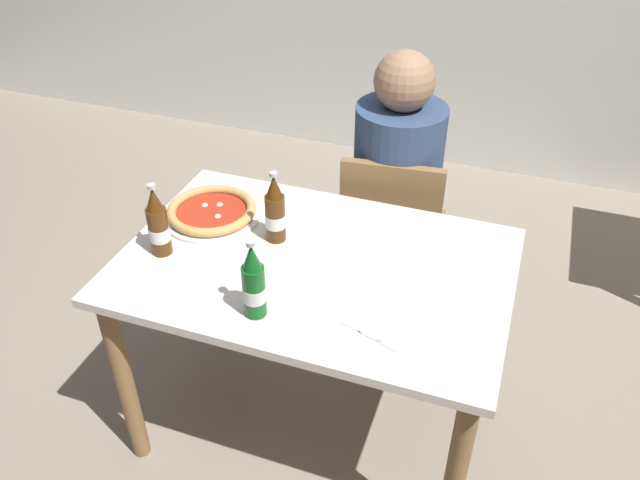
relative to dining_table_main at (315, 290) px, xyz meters
name	(u,v)px	position (x,y,z in m)	size (l,w,h in m)	color
ground_plane	(316,419)	(0.00, 0.00, -0.64)	(8.00, 8.00, 0.00)	gray
dining_table_main	(315,290)	(0.00, 0.00, 0.00)	(1.20, 0.80, 0.75)	silver
chair_behind_table	(391,232)	(0.11, 0.61, -0.15)	(0.44, 0.44, 0.85)	olive
diner_seated	(395,204)	(0.10, 0.66, -0.05)	(0.34, 0.34, 1.21)	#2D3342
pizza_margherita_near	(212,212)	(-0.41, 0.12, 0.13)	(0.33, 0.33, 0.04)	white
beer_bottle_left	(158,225)	(-0.47, -0.11, 0.22)	(0.07, 0.07, 0.25)	#512D0F
beer_bottle_center	(275,212)	(-0.16, 0.08, 0.22)	(0.07, 0.07, 0.25)	#512D0F
beer_bottle_right	(254,284)	(-0.08, -0.27, 0.22)	(0.07, 0.07, 0.25)	#14591E
napkin_with_cutlery	(387,319)	(0.28, -0.18, 0.12)	(0.23, 0.23, 0.01)	white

